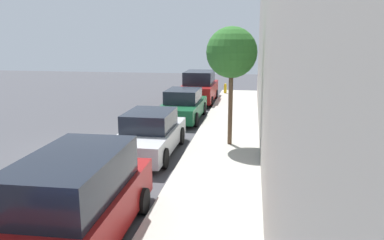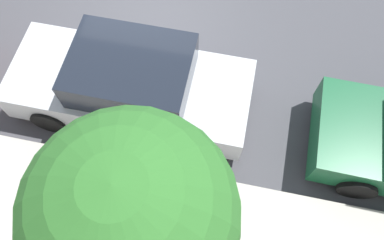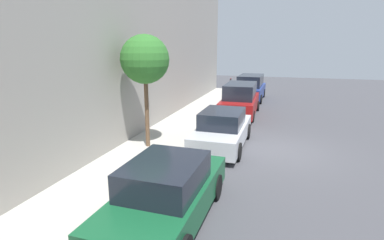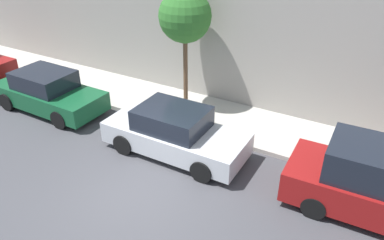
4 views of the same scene
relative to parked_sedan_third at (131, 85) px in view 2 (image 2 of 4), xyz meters
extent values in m
plane|color=#424247|center=(-2.22, -0.17, -0.72)|extent=(60.00, 60.00, 0.00)
cube|color=#B2ADA3|center=(2.59, -0.17, -0.65)|extent=(2.62, 32.00, 0.15)
cube|color=#B7BABF|center=(0.00, -0.03, -0.16)|extent=(1.81, 4.50, 0.68)
cube|color=black|center=(0.00, 0.07, 0.50)|extent=(1.59, 2.10, 0.64)
cylinder|color=black|center=(-0.85, 1.37, -0.39)|extent=(0.22, 0.67, 0.67)
cylinder|color=black|center=(0.85, 1.37, -0.39)|extent=(0.22, 0.67, 0.67)
cylinder|color=black|center=(-0.85, -1.42, -0.39)|extent=(0.22, 0.67, 0.67)
cylinder|color=black|center=(0.85, -1.42, -0.39)|extent=(0.22, 0.67, 0.67)
cylinder|color=black|center=(-0.71, 4.32, -0.38)|extent=(0.22, 0.68, 0.68)
cylinder|color=black|center=(0.99, 4.32, -0.38)|extent=(0.22, 0.68, 0.68)
sphere|color=#2D6B28|center=(2.77, 1.23, 2.84)|extent=(1.84, 1.84, 1.84)
camera|label=1|loc=(3.56, -12.46, 3.40)|focal=35.00mm
camera|label=2|loc=(3.30, 1.85, 6.02)|focal=35.00mm
camera|label=3|loc=(-2.30, 11.61, 3.33)|focal=28.00mm
camera|label=4|loc=(-8.34, -5.35, 6.08)|focal=35.00mm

